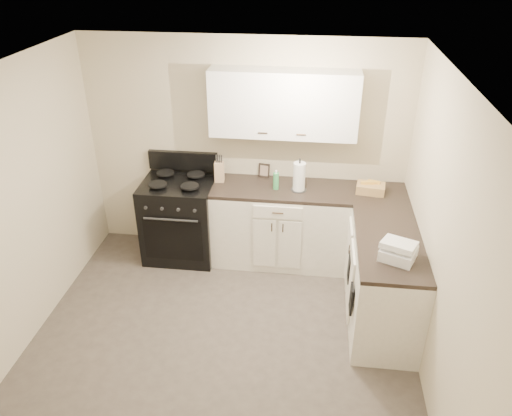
# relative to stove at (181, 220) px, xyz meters

# --- Properties ---
(floor) EXTENTS (3.60, 3.60, 0.00)m
(floor) POSITION_rel_stove_xyz_m (0.73, -1.48, -0.46)
(floor) COLOR #473F38
(floor) RESTS_ON ground
(ceiling) EXTENTS (3.60, 3.60, 0.00)m
(ceiling) POSITION_rel_stove_xyz_m (0.73, -1.48, 2.04)
(ceiling) COLOR white
(ceiling) RESTS_ON wall_back
(wall_back) EXTENTS (3.60, 0.00, 3.60)m
(wall_back) POSITION_rel_stove_xyz_m (0.73, 0.32, 0.79)
(wall_back) COLOR beige
(wall_back) RESTS_ON ground
(wall_right) EXTENTS (0.00, 3.60, 3.60)m
(wall_right) POSITION_rel_stove_xyz_m (2.53, -1.48, 0.79)
(wall_right) COLOR beige
(wall_right) RESTS_ON ground
(wall_left) EXTENTS (0.00, 3.60, 3.60)m
(wall_left) POSITION_rel_stove_xyz_m (-1.07, -1.48, 0.79)
(wall_left) COLOR beige
(wall_left) RESTS_ON ground
(base_cabinets_back) EXTENTS (1.55, 0.60, 0.90)m
(base_cabinets_back) POSITION_rel_stove_xyz_m (1.15, 0.02, -0.01)
(base_cabinets_back) COLOR white
(base_cabinets_back) RESTS_ON floor
(base_cabinets_right) EXTENTS (0.60, 1.90, 0.90)m
(base_cabinets_right) POSITION_rel_stove_xyz_m (2.23, -0.63, -0.01)
(base_cabinets_right) COLOR white
(base_cabinets_right) RESTS_ON floor
(countertop_back) EXTENTS (1.55, 0.60, 0.04)m
(countertop_back) POSITION_rel_stove_xyz_m (1.15, 0.02, 0.46)
(countertop_back) COLOR black
(countertop_back) RESTS_ON base_cabinets_back
(countertop_right) EXTENTS (0.60, 1.90, 0.04)m
(countertop_right) POSITION_rel_stove_xyz_m (2.23, -0.63, 0.46)
(countertop_right) COLOR black
(countertop_right) RESTS_ON base_cabinets_right
(upper_cabinets) EXTENTS (1.55, 0.30, 0.70)m
(upper_cabinets) POSITION_rel_stove_xyz_m (1.15, 0.18, 1.38)
(upper_cabinets) COLOR white
(upper_cabinets) RESTS_ON wall_back
(stove) EXTENTS (0.81, 0.69, 0.97)m
(stove) POSITION_rel_stove_xyz_m (0.00, 0.00, 0.00)
(stove) COLOR black
(stove) RESTS_ON floor
(knife_block) EXTENTS (0.11, 0.10, 0.23)m
(knife_block) POSITION_rel_stove_xyz_m (0.46, 0.11, 0.59)
(knife_block) COLOR tan
(knife_block) RESTS_ON countertop_back
(paper_towel) EXTENTS (0.14, 0.14, 0.32)m
(paper_towel) POSITION_rel_stove_xyz_m (1.36, -0.01, 0.64)
(paper_towel) COLOR white
(paper_towel) RESTS_ON countertop_back
(soap_bottle) EXTENTS (0.07, 0.07, 0.19)m
(soap_bottle) POSITION_rel_stove_xyz_m (1.11, -0.01, 0.57)
(soap_bottle) COLOR #41AA5A
(soap_bottle) RESTS_ON countertop_back
(picture_frame) EXTENTS (0.13, 0.06, 0.16)m
(picture_frame) POSITION_rel_stove_xyz_m (0.94, 0.28, 0.56)
(picture_frame) COLOR black
(picture_frame) RESTS_ON countertop_back
(wicker_basket) EXTENTS (0.32, 0.24, 0.10)m
(wicker_basket) POSITION_rel_stove_xyz_m (2.13, 0.03, 0.53)
(wicker_basket) COLOR tan
(wicker_basket) RESTS_ON countertop_right
(countertop_grill) EXTENTS (0.36, 0.35, 0.10)m
(countertop_grill) POSITION_rel_stove_xyz_m (2.26, -1.21, 0.53)
(countertop_grill) COLOR white
(countertop_grill) RESTS_ON countertop_right
(glass_jar) EXTENTS (0.09, 0.09, 0.13)m
(glass_jar) POSITION_rel_stove_xyz_m (2.26, -1.27, 0.55)
(glass_jar) COLOR silver
(glass_jar) RESTS_ON countertop_right
(oven_mitt_near) EXTENTS (0.02, 0.16, 0.27)m
(oven_mitt_near) POSITION_rel_stove_xyz_m (1.91, -1.27, 0.05)
(oven_mitt_near) COLOR black
(oven_mitt_near) RESTS_ON base_cabinets_right
(oven_mitt_far) EXTENTS (0.02, 0.16, 0.28)m
(oven_mitt_far) POSITION_rel_stove_xyz_m (1.91, -0.82, 0.06)
(oven_mitt_far) COLOR black
(oven_mitt_far) RESTS_ON base_cabinets_right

